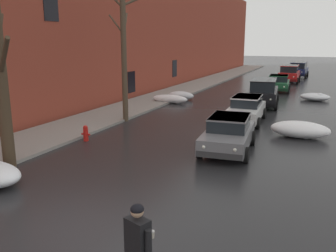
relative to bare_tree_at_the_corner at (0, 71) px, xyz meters
name	(u,v)px	position (x,y,z in m)	size (l,w,h in m)	color
ground_plane	(71,228)	(4.72, -2.61, -3.38)	(200.00, 200.00, 0.00)	#232326
left_sidewalk_slab	(155,99)	(-1.65, 15.39, -3.31)	(3.31, 80.00, 0.13)	gray
brick_townhouse_facade	(128,27)	(-3.80, 15.38, 1.98)	(0.63, 80.00, 10.73)	brown
snow_bank_near_corner_left	(171,99)	(0.00, 14.57, -3.08)	(2.69, 0.92, 0.60)	white
snow_bank_along_left_kerb	(316,97)	(9.44, 19.95, -3.10)	(2.11, 1.49, 0.60)	white
snow_bank_mid_block_left	(181,96)	(0.16, 16.21, -3.06)	(2.00, 0.97, 0.65)	white
snow_bank_near_corner_right	(301,130)	(9.17, 8.37, -3.01)	(2.64, 1.44, 0.75)	white
bare_tree_at_the_corner	(0,71)	(0.00, 0.00, 0.00)	(1.89, 2.38, 6.88)	#423323
bare_tree_second_along_sidewalk	(124,49)	(-0.02, 8.23, 0.55)	(2.42, 2.53, 7.70)	#4C3D2D
sedan_grey_approaching_near_lane	(228,133)	(6.61, 5.00, -2.62)	(2.19, 4.15, 1.42)	slate
sedan_white_parked_kerbside_close	(246,109)	(6.18, 10.59, -2.62)	(1.99, 4.44, 1.42)	silver
suv_black_parked_kerbside_mid	(263,91)	(6.19, 16.13, -2.39)	(2.34, 4.86, 1.82)	black
sedan_green_parked_far_down_block	(278,83)	(6.25, 23.92, -2.62)	(2.17, 4.29, 1.42)	#1E5633
suv_red_queued_behind_truck	(289,73)	(6.43, 31.53, -2.39)	(2.12, 4.64, 1.82)	red
suv_darkblue_at_far_intersection	(299,69)	(6.89, 37.70, -2.39)	(2.22, 4.67, 1.82)	navy
pedestrian_with_coffee	(138,244)	(7.35, -4.08, -2.34)	(0.63, 0.39, 1.76)	brown
fire_hydrant	(86,133)	(0.41, 3.93, -3.02)	(0.42, 0.22, 0.71)	red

